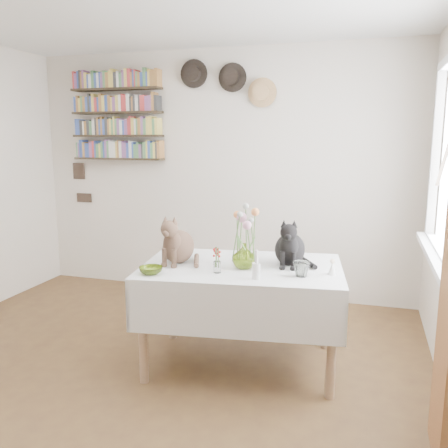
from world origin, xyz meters
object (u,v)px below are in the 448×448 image
(black_cat, at_px, (290,241))
(flower_vase, at_px, (244,256))
(dining_table, at_px, (242,290))
(bookshelf_unit, at_px, (117,116))
(tabby_cat, at_px, (178,238))

(black_cat, relative_size, flower_vase, 1.98)
(black_cat, bearing_deg, flower_vase, -151.22)
(dining_table, height_order, black_cat, black_cat)
(bookshelf_unit, bearing_deg, flower_vase, -40.40)
(flower_vase, relative_size, bookshelf_unit, 0.17)
(tabby_cat, height_order, black_cat, tabby_cat)
(flower_vase, height_order, bookshelf_unit, bookshelf_unit)
(tabby_cat, distance_m, black_cat, 0.79)
(flower_vase, bearing_deg, bookshelf_unit, 139.60)
(dining_table, distance_m, black_cat, 0.49)
(dining_table, height_order, flower_vase, flower_vase)
(black_cat, height_order, flower_vase, black_cat)
(bookshelf_unit, bearing_deg, dining_table, -39.80)
(black_cat, bearing_deg, bookshelf_unit, 143.29)
(dining_table, bearing_deg, flower_vase, -61.42)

